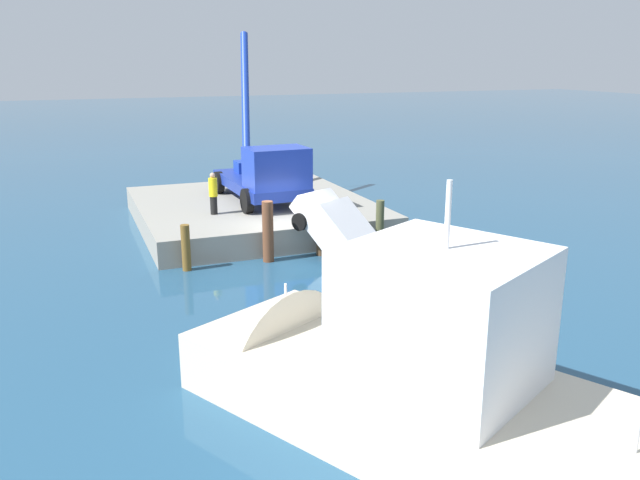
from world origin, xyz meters
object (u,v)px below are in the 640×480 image
crane_truck (265,172)px  moored_yacht (353,377)px  salvaged_car (349,243)px  dock_worker (213,193)px

crane_truck → moored_yacht: bearing=-10.3°
crane_truck → salvaged_car: crane_truck is taller
crane_truck → salvaged_car: 6.22m
crane_truck → moored_yacht: crane_truck is taller
crane_truck → dock_worker: size_ratio=5.34×
salvaged_car → moored_yacht: 10.17m
salvaged_car → dock_worker: bearing=-140.0°
crane_truck → salvaged_car: bearing=12.8°
crane_truck → dock_worker: bearing=-63.7°
dock_worker → moored_yacht: size_ratio=0.14×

